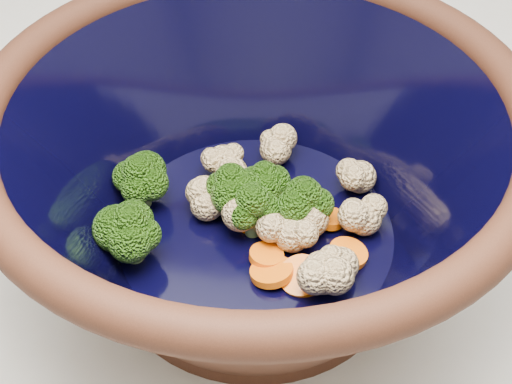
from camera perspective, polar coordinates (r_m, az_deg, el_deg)
The scene contains 2 objects.
mixing_bowl at distance 0.52m, azimuth 0.00°, elevation 1.30°, with size 0.44×0.44×0.17m.
vegetable_pile at distance 0.55m, azimuth -0.65°, elevation -0.94°, with size 0.21×0.16×0.06m.
Camera 1 is at (0.06, -0.47, 1.35)m, focal length 50.00 mm.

